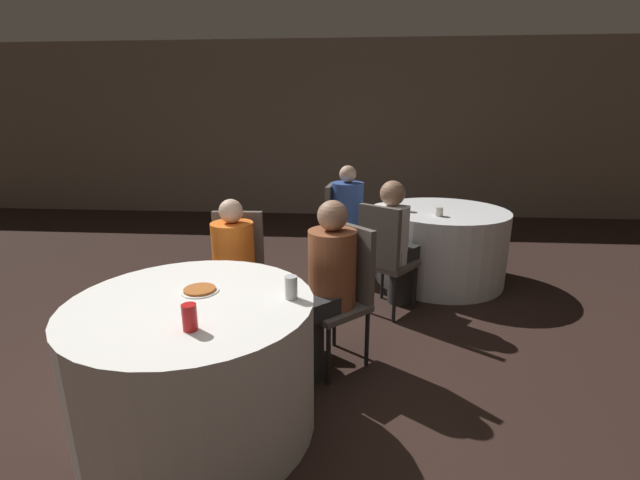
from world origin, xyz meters
TOP-DOWN VIEW (x-y plane):
  - ground_plane at (0.00, 0.00)m, footprint 16.00×16.00m
  - wall_back at (0.00, 5.19)m, footprint 16.00×0.06m
  - table_near at (-0.06, -0.11)m, footprint 1.27×1.27m
  - table_far at (1.65, 2.21)m, footprint 1.29×1.29m
  - chair_near_northeast at (0.70, 0.61)m, footprint 0.57×0.57m
  - chair_near_north at (-0.11, 0.94)m, footprint 0.42×0.42m
  - chair_far_southwest at (1.02, 1.36)m, footprint 0.56×0.56m
  - chair_far_west at (0.60, 2.33)m, footprint 0.45×0.44m
  - person_floral_shirt at (0.58, 0.49)m, footprint 0.46×0.45m
  - person_white_shirt at (1.12, 1.50)m, footprint 0.43×0.45m
  - person_blue_shirt at (0.76, 2.32)m, footprint 0.50×0.35m
  - person_orange_shirt at (-0.10, 0.76)m, footprint 0.31×0.49m
  - pizza_plate_near at (-0.06, 0.01)m, footprint 0.20×0.20m
  - soda_can_silver at (0.45, -0.04)m, footprint 0.07×0.07m
  - soda_can_red at (0.05, -0.41)m, footprint 0.07×0.07m
  - bottle_far at (1.13, 2.20)m, footprint 0.09×0.09m
  - cup_far at (1.56, 1.92)m, footprint 0.08×0.08m

SIDE VIEW (x-z plane):
  - ground_plane at x=0.00m, z-range 0.00..0.00m
  - table_near at x=-0.06m, z-range 0.00..0.74m
  - table_far at x=1.65m, z-range 0.00..0.74m
  - person_orange_shirt at x=-0.10m, z-range 0.00..1.08m
  - chair_near_northeast at x=0.70m, z-range 0.08..1.04m
  - chair_near_north at x=-0.11m, z-range 0.08..1.04m
  - chair_far_southwest at x=1.02m, z-range 0.08..1.04m
  - chair_far_west at x=0.60m, z-range 0.08..1.04m
  - person_white_shirt at x=1.12m, z-range 0.00..1.14m
  - person_floral_shirt at x=0.58m, z-range 0.00..1.15m
  - person_blue_shirt at x=0.76m, z-range 0.01..1.17m
  - pizza_plate_near at x=-0.06m, z-range 0.74..0.76m
  - cup_far at x=1.56m, z-range 0.74..0.83m
  - soda_can_silver at x=0.45m, z-range 0.74..0.87m
  - soda_can_red at x=0.05m, z-range 0.74..0.87m
  - bottle_far at x=1.13m, z-range 0.74..1.01m
  - wall_back at x=0.00m, z-range 0.00..2.80m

